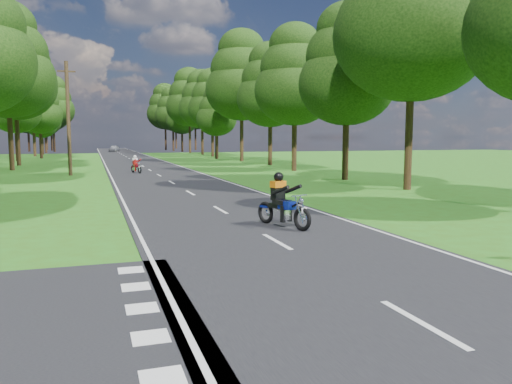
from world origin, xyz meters
name	(u,v)px	position (x,y,z in m)	size (l,w,h in m)	color
ground	(308,260)	(0.00, 0.00, 0.00)	(160.00, 160.00, 0.00)	#326016
main_road	(133,161)	(0.00, 50.00, 0.01)	(7.00, 140.00, 0.02)	black
road_markings	(133,161)	(-0.14, 48.13, 0.02)	(7.40, 140.00, 0.01)	silver
treeline	(136,96)	(1.43, 60.06, 8.25)	(40.00, 115.35, 14.78)	black
telegraph_pole	(68,118)	(-6.00, 28.00, 4.07)	(1.20, 0.26, 8.00)	#382616
rider_near_blue	(283,200)	(0.93, 3.95, 0.85)	(0.66, 1.98, 1.65)	navy
rider_far_red	(136,164)	(-1.35, 28.80, 0.70)	(0.54, 1.63, 1.36)	maroon
distant_car	(114,148)	(-0.49, 89.38, 0.65)	(1.49, 3.70, 1.26)	#B0B1B7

